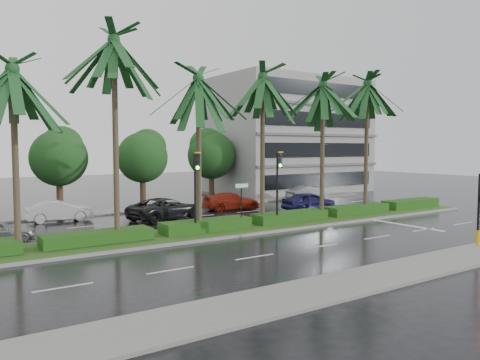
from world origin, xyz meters
TOP-DOWN VIEW (x-y plane):
  - ground at (0.00, 0.00)m, footprint 120.00×120.00m
  - near_sidewalk at (0.00, -10.20)m, footprint 40.00×2.40m
  - far_sidewalk at (0.00, 12.00)m, footprint 40.00×2.00m
  - median at (0.00, 1.00)m, footprint 36.00×4.00m
  - hedge at (0.00, 1.00)m, footprint 35.20×1.40m
  - lane_markings at (3.04, -0.43)m, footprint 34.00×13.06m
  - palm_row at (-1.25, 1.02)m, footprint 26.30×4.20m
  - signal_median_left at (-4.00, 0.30)m, footprint 0.34×0.42m
  - signal_median_right at (1.50, 0.30)m, footprint 0.34×0.42m
  - street_sign at (-1.00, 0.48)m, footprint 0.95×0.09m
  - bg_trees at (1.04, 17.59)m, footprint 32.91×5.15m
  - building at (17.00, 18.00)m, footprint 16.00×10.00m
  - car_white at (-8.73, 9.98)m, footprint 1.85×4.19m
  - car_darkgrey at (-2.73, 6.88)m, footprint 3.65×5.65m
  - car_red at (3.46, 8.50)m, footprint 2.41×4.72m
  - car_blue at (7.96, 4.70)m, footprint 2.15×4.37m
  - car_grey at (12.46, 9.93)m, footprint 1.57×3.98m

SIDE VIEW (x-z plane):
  - ground at x=0.00m, z-range 0.00..0.00m
  - lane_markings at x=3.04m, z-range 0.00..0.01m
  - near_sidewalk at x=0.00m, z-range 0.00..0.12m
  - far_sidewalk at x=0.00m, z-range 0.00..0.12m
  - median at x=0.00m, z-range 0.00..0.16m
  - hedge at x=0.00m, z-range 0.15..0.75m
  - car_grey at x=12.46m, z-range 0.00..1.29m
  - car_red at x=3.46m, z-range 0.00..1.31m
  - car_white at x=-8.73m, z-range 0.00..1.34m
  - car_blue at x=7.96m, z-range 0.00..1.43m
  - car_darkgrey at x=-2.73m, z-range 0.00..1.45m
  - street_sign at x=-1.00m, z-range 0.82..3.42m
  - signal_median_left at x=-4.00m, z-range 0.82..5.18m
  - signal_median_right at x=1.50m, z-range 0.82..5.18m
  - bg_trees at x=1.04m, z-range 0.66..8.10m
  - building at x=17.00m, z-range 0.00..12.00m
  - palm_row at x=-1.25m, z-range 2.93..13.53m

